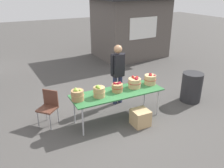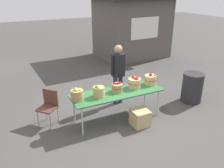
# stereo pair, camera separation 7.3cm
# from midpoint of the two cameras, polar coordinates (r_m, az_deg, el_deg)

# --- Properties ---
(ground_plane) EXTENTS (40.00, 40.00, 0.00)m
(ground_plane) POSITION_cam_midpoint_polar(r_m,az_deg,el_deg) (6.04, 0.95, -8.45)
(ground_plane) COLOR #474442
(market_table) EXTENTS (2.30, 0.76, 0.75)m
(market_table) POSITION_cam_midpoint_polar(r_m,az_deg,el_deg) (5.70, 0.99, -2.35)
(market_table) COLOR #2D6B38
(market_table) RESTS_ON ground
(apple_basket_green_0) EXTENTS (0.30, 0.30, 0.29)m
(apple_basket_green_0) POSITION_cam_midpoint_polar(r_m,az_deg,el_deg) (5.29, -8.88, -2.66)
(apple_basket_green_0) COLOR #A87F51
(apple_basket_green_0) RESTS_ON market_table
(apple_basket_green_1) EXTENTS (0.29, 0.29, 0.30)m
(apple_basket_green_1) POSITION_cam_midpoint_polar(r_m,az_deg,el_deg) (5.40, -3.59, -1.81)
(apple_basket_green_1) COLOR tan
(apple_basket_green_1) RESTS_ON market_table
(apple_basket_red_0) EXTENTS (0.28, 0.28, 0.25)m
(apple_basket_red_0) POSITION_cam_midpoint_polar(r_m,az_deg,el_deg) (5.67, 0.94, -0.81)
(apple_basket_red_0) COLOR #A87F51
(apple_basket_red_0) RESTS_ON market_table
(apple_basket_red_1) EXTENTS (0.34, 0.34, 0.30)m
(apple_basket_red_1) POSITION_cam_midpoint_polar(r_m,az_deg,el_deg) (5.91, 5.23, 0.35)
(apple_basket_red_1) COLOR tan
(apple_basket_red_1) RESTS_ON market_table
(apple_basket_red_2) EXTENTS (0.32, 0.32, 0.30)m
(apple_basket_red_2) POSITION_cam_midpoint_polar(r_m,az_deg,el_deg) (6.17, 9.04, 1.14)
(apple_basket_red_2) COLOR tan
(apple_basket_red_2) RESTS_ON market_table
(vendor_adult) EXTENTS (0.45, 0.25, 1.71)m
(vendor_adult) POSITION_cam_midpoint_polar(r_m,az_deg,el_deg) (6.39, 1.10, 3.43)
(vendor_adult) COLOR #262D4C
(vendor_adult) RESTS_ON ground
(food_kiosk) EXTENTS (3.64, 3.07, 2.74)m
(food_kiosk) POSITION_cam_midpoint_polar(r_m,az_deg,el_deg) (11.26, 4.25, 13.89)
(food_kiosk) COLOR #59514C
(food_kiosk) RESTS_ON ground
(folding_chair) EXTENTS (0.57, 0.57, 0.86)m
(folding_chair) POSITION_cam_midpoint_polar(r_m,az_deg,el_deg) (5.80, -15.67, -5.02)
(folding_chair) COLOR brown
(folding_chair) RESTS_ON ground
(trash_barrel) EXTENTS (0.59, 0.59, 0.86)m
(trash_barrel) POSITION_cam_midpoint_polar(r_m,az_deg,el_deg) (7.12, 18.70, -0.74)
(trash_barrel) COLOR #262628
(trash_barrel) RESTS_ON ground
(produce_crate) EXTENTS (0.40, 0.40, 0.40)m
(produce_crate) POSITION_cam_midpoint_polar(r_m,az_deg,el_deg) (5.72, 6.64, -8.21)
(produce_crate) COLOR tan
(produce_crate) RESTS_ON ground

